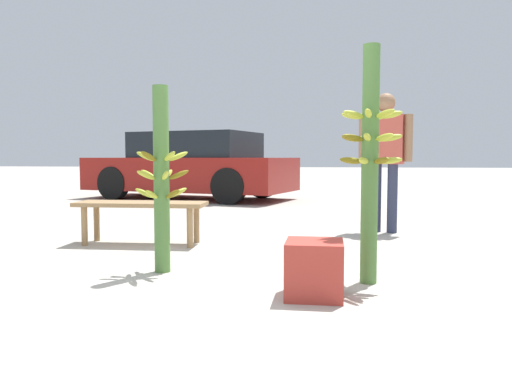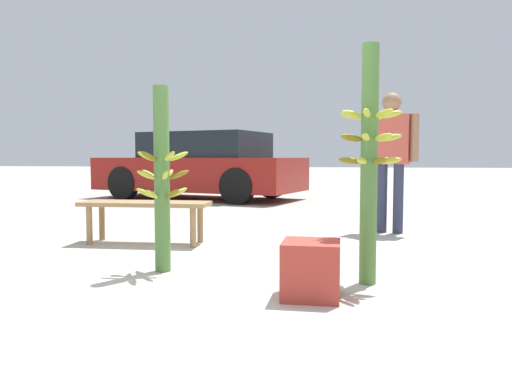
% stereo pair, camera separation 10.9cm
% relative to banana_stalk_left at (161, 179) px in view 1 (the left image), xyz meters
% --- Properties ---
extents(ground_plane, '(80.00, 80.00, 0.00)m').
position_rel_banana_stalk_left_xyz_m(ground_plane, '(0.75, -0.36, -0.71)').
color(ground_plane, '#B2AA9E').
extents(banana_stalk_left, '(0.42, 0.42, 1.41)m').
position_rel_banana_stalk_left_xyz_m(banana_stalk_left, '(0.00, 0.00, 0.00)').
color(banana_stalk_left, '#4C7A38').
rests_on(banana_stalk_left, ground_plane).
extents(banana_stalk_center, '(0.43, 0.43, 1.63)m').
position_rel_banana_stalk_left_xyz_m(banana_stalk_center, '(1.53, -0.12, 0.15)').
color(banana_stalk_center, '#4C7A38').
rests_on(banana_stalk_center, ground_plane).
extents(vendor_person, '(0.61, 0.30, 1.61)m').
position_rel_banana_stalk_left_xyz_m(vendor_person, '(1.90, 2.30, 0.25)').
color(vendor_person, '#2D334C').
rests_on(vendor_person, ground_plane).
extents(market_bench, '(1.31, 0.44, 0.43)m').
position_rel_banana_stalk_left_xyz_m(market_bench, '(-0.60, 1.13, -0.35)').
color(market_bench, '#99754C').
rests_on(market_bench, ground_plane).
extents(parked_car, '(4.59, 2.84, 1.38)m').
position_rel_banana_stalk_left_xyz_m(parked_car, '(-1.58, 6.52, -0.03)').
color(parked_car, maroon).
rests_on(parked_car, ground_plane).
extents(produce_crate, '(0.35, 0.35, 0.35)m').
position_rel_banana_stalk_left_xyz_m(produce_crate, '(1.16, -0.53, -0.53)').
color(produce_crate, '#B2382D').
rests_on(produce_crate, ground_plane).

